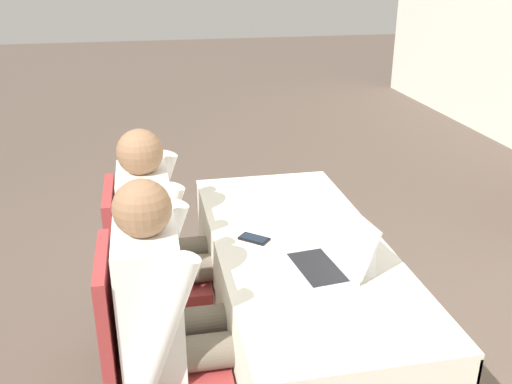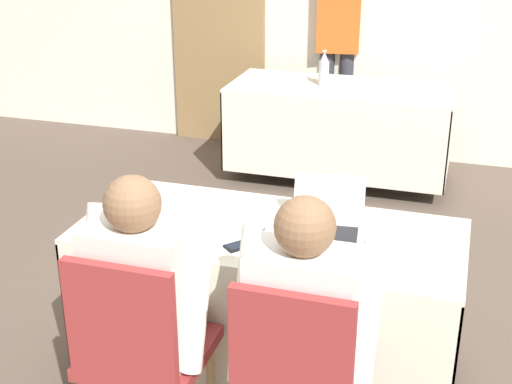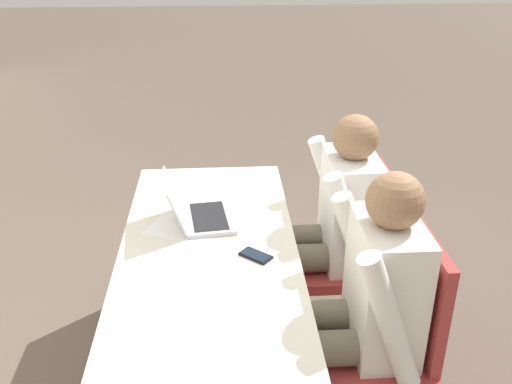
{
  "view_description": "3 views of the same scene",
  "coord_description": "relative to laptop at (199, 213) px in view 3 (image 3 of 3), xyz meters",
  "views": [
    {
      "loc": [
        2.07,
        -0.61,
        1.86
      ],
      "look_at": [
        0.0,
        -0.19,
        0.98
      ],
      "focal_mm": 40.0,
      "sensor_mm": 36.0,
      "label": 1
    },
    {
      "loc": [
        0.75,
        -2.61,
        2.06
      ],
      "look_at": [
        0.0,
        -0.19,
        0.98
      ],
      "focal_mm": 50.0,
      "sensor_mm": 36.0,
      "label": 2
    },
    {
      "loc": [
        -1.96,
        -0.06,
        1.94
      ],
      "look_at": [
        0.0,
        -0.19,
        0.98
      ],
      "focal_mm": 40.0,
      "sensor_mm": 36.0,
      "label": 3
    }
  ],
  "objects": [
    {
      "name": "person_white_shirt",
      "position": [
        0.06,
        -0.6,
        -0.1
      ],
      "size": [
        0.5,
        0.52,
        1.18
      ],
      "rotation": [
        0.0,
        0.0,
        3.14
      ],
      "color": "#665B4C",
      "rests_on": "ground_plane"
    },
    {
      "name": "paper_beside_laptop",
      "position": [
        -0.06,
        0.06,
        -0.04
      ],
      "size": [
        0.31,
        0.35,
        0.0
      ],
      "rotation": [
        0.0,
        0.0,
        -0.4
      ],
      "color": "white",
      "rests_on": "conference_table_near"
    },
    {
      "name": "paper_centre_table",
      "position": [
        0.39,
        0.05,
        -0.04
      ],
      "size": [
        0.22,
        0.31,
        0.0
      ],
      "rotation": [
        0.0,
        0.0,
        -0.05
      ],
      "color": "white",
      "rests_on": "conference_table_near"
    },
    {
      "name": "cell_phone",
      "position": [
        -0.3,
        -0.23,
        -0.04
      ],
      "size": [
        0.13,
        0.14,
        0.01
      ],
      "rotation": [
        0.0,
        0.0,
        -0.71
      ],
      "color": "black",
      "rests_on": "conference_table_near"
    },
    {
      "name": "conference_table_near",
      "position": [
        -0.24,
        -0.04,
        -0.23
      ],
      "size": [
        1.63,
        0.72,
        0.73
      ],
      "color": "silver",
      "rests_on": "ground_plane"
    },
    {
      "name": "paper_left_edge",
      "position": [
        -0.47,
        0.02,
        -0.04
      ],
      "size": [
        0.26,
        0.33,
        0.0
      ],
      "rotation": [
        0.0,
        0.0,
        0.18
      ],
      "color": "white",
      "rests_on": "conference_table_near"
    },
    {
      "name": "person_checkered_shirt",
      "position": [
        -0.53,
        -0.6,
        -0.1
      ],
      "size": [
        0.5,
        0.52,
        1.18
      ],
      "rotation": [
        0.0,
        0.0,
        3.14
      ],
      "color": "#665B4C",
      "rests_on": "ground_plane"
    },
    {
      "name": "chair_near_right",
      "position": [
        0.06,
        -0.71,
        -0.26
      ],
      "size": [
        0.44,
        0.44,
        0.92
      ],
      "rotation": [
        0.0,
        0.0,
        3.14
      ],
      "color": "tan",
      "rests_on": "ground_plane"
    },
    {
      "name": "chair_near_left",
      "position": [
        -0.53,
        -0.71,
        -0.26
      ],
      "size": [
        0.44,
        0.44,
        0.92
      ],
      "rotation": [
        0.0,
        0.0,
        3.14
      ],
      "color": "tan",
      "rests_on": "ground_plane"
    },
    {
      "name": "laptop",
      "position": [
        0.0,
        0.0,
        0.0
      ],
      "size": [
        0.33,
        0.32,
        0.21
      ],
      "rotation": [
        0.0,
        0.0,
        0.12
      ],
      "color": "#B7B7BC",
      "rests_on": "conference_table_near"
    }
  ]
}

